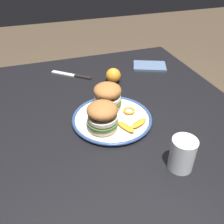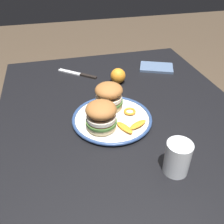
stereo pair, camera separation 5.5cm
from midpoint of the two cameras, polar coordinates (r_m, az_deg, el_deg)
ground_plane at (r=1.53m, az=2.53°, el=-22.08°), size 8.00×8.00×0.00m
dining_table at (r=1.06m, az=3.41°, el=-3.63°), size 1.12×0.97×0.73m
dinner_plate at (r=0.92m, az=1.70°, el=-1.58°), size 0.30×0.30×0.02m
sandwich_half_left at (r=0.84m, az=-0.67°, el=-0.77°), size 0.14×0.14×0.10m
sandwich_half_right at (r=0.94m, az=0.96°, el=3.78°), size 0.15×0.15×0.10m
orange_peel_curled at (r=0.94m, az=5.85°, el=0.11°), size 0.06×0.06×0.01m
orange_peel_strip_long at (r=0.86m, az=4.80°, el=-3.67°), size 0.08×0.06×0.01m
orange_peel_strip_short at (r=0.88m, az=7.86°, el=-2.93°), size 0.06×0.08×0.01m
drinking_glass at (r=0.75m, az=17.04°, el=-10.66°), size 0.07×0.07×0.11m
whole_orange at (r=1.16m, az=2.78°, el=8.43°), size 0.07×0.07×0.07m
table_knife at (r=1.25m, az=-6.26°, el=8.70°), size 0.16×0.18×0.01m
folded_napkin at (r=1.34m, az=11.52°, el=10.17°), size 0.17×0.20×0.01m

